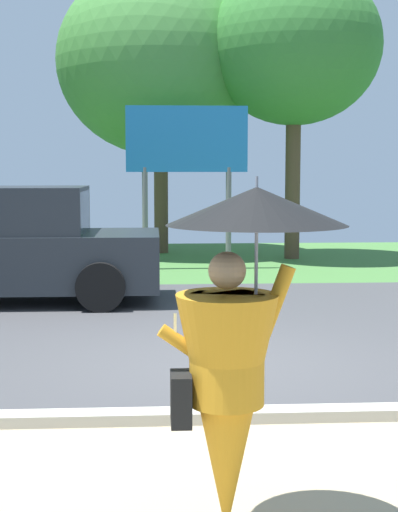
{
  "coord_description": "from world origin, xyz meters",
  "views": [
    {
      "loc": [
        -0.72,
        -8.49,
        2.17
      ],
      "look_at": [
        -0.14,
        1.0,
        1.1
      ],
      "focal_mm": 54.51,
      "sensor_mm": 36.0,
      "label": 1
    }
  ],
  "objects_px": {
    "roadside_billboard": "(187,151)",
    "tree_center_back": "(294,46)",
    "tree_left_far": "(160,62)",
    "monk_pedestrian": "(234,350)",
    "pickup_truck": "(2,249)"
  },
  "relations": [
    {
      "from": "monk_pedestrian",
      "to": "tree_center_back",
      "type": "xyz_separation_m",
      "value": [
        2.91,
        14.17,
        3.92
      ]
    },
    {
      "from": "tree_left_far",
      "to": "tree_center_back",
      "type": "relative_size",
      "value": 1.05
    },
    {
      "from": "roadside_billboard",
      "to": "tree_center_back",
      "type": "height_order",
      "value": "tree_center_back"
    },
    {
      "from": "pickup_truck",
      "to": "tree_center_back",
      "type": "relative_size",
      "value": 0.75
    },
    {
      "from": "pickup_truck",
      "to": "roadside_billboard",
      "type": "bearing_deg",
      "value": 53.15
    },
    {
      "from": "monk_pedestrian",
      "to": "tree_left_far",
      "type": "distance_m",
      "value": 16.11
    },
    {
      "from": "tree_center_back",
      "to": "tree_left_far",
      "type": "bearing_deg",
      "value": 154.5
    },
    {
      "from": "pickup_truck",
      "to": "roadside_billboard",
      "type": "height_order",
      "value": "roadside_billboard"
    },
    {
      "from": "tree_center_back",
      "to": "roadside_billboard",
      "type": "bearing_deg",
      "value": -144.43
    },
    {
      "from": "roadside_billboard",
      "to": "tree_left_far",
      "type": "bearing_deg",
      "value": 98.68
    },
    {
      "from": "monk_pedestrian",
      "to": "pickup_truck",
      "type": "height_order",
      "value": "monk_pedestrian"
    },
    {
      "from": "roadside_billboard",
      "to": "tree_center_back",
      "type": "relative_size",
      "value": 0.5
    },
    {
      "from": "tree_left_far",
      "to": "tree_center_back",
      "type": "height_order",
      "value": "tree_left_far"
    },
    {
      "from": "pickup_truck",
      "to": "tree_left_far",
      "type": "height_order",
      "value": "tree_left_far"
    },
    {
      "from": "tree_left_far",
      "to": "tree_center_back",
      "type": "xyz_separation_m",
      "value": [
        3.15,
        -1.5,
        0.17
      ]
    }
  ]
}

